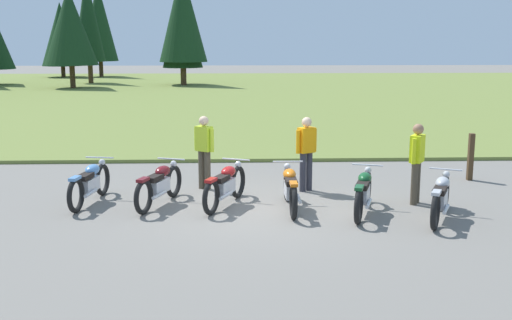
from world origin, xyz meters
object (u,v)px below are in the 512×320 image
motorcycle_maroon (160,184)px  rider_in_hivis_vest (417,159)px  motorcycle_red (226,185)px  motorcycle_sky_blue (90,183)px  motorcycle_british_green (364,192)px  motorcycle_silver (441,197)px  rider_checking_bike (204,148)px  motorcycle_orange (290,188)px  rider_with_back_turned (306,149)px  trail_marker_post (471,157)px

motorcycle_maroon → rider_in_hivis_vest: size_ratio=1.21×
rider_in_hivis_vest → motorcycle_red: bearing=-179.8°
motorcycle_sky_blue → motorcycle_maroon: 1.47m
motorcycle_maroon → motorcycle_british_green: (4.04, -0.80, 0.00)m
motorcycle_silver → rider_checking_bike: (-4.55, 2.63, 0.51)m
motorcycle_red → motorcycle_orange: (1.29, -0.31, 0.00)m
motorcycle_maroon → rider_with_back_turned: rider_with_back_turned is taller
rider_with_back_turned → trail_marker_post: 4.22m
motorcycle_sky_blue → motorcycle_orange: bearing=-8.5°
motorcycle_maroon → motorcycle_british_green: 4.12m
rider_with_back_turned → motorcycle_british_green: bearing=-64.6°
motorcycle_british_green → motorcycle_silver: size_ratio=1.04×
motorcycle_orange → rider_with_back_turned: bearing=71.9°
motorcycle_silver → trail_marker_post: bearing=60.9°
rider_in_hivis_vest → rider_with_back_turned: (-2.13, 1.18, 0.00)m
motorcycle_orange → rider_in_hivis_vest: (2.63, 0.33, 0.51)m
rider_in_hivis_vest → rider_checking_bike: bearing=161.7°
motorcycle_maroon → trail_marker_post: 7.51m
motorcycle_maroon → motorcycle_red: same height
rider_checking_bike → rider_in_hivis_vest: (4.41, -1.46, 0.00)m
motorcycle_orange → motorcycle_silver: same height
motorcycle_british_green → rider_in_hivis_vest: 1.52m
motorcycle_sky_blue → trail_marker_post: trail_marker_post is taller
motorcycle_red → trail_marker_post: (5.88, 2.13, 0.13)m
motorcycle_silver → motorcycle_maroon: bearing=167.0°
motorcycle_sky_blue → motorcycle_silver: same height
motorcycle_british_green → trail_marker_post: 4.27m
motorcycle_silver → rider_checking_bike: rider_checking_bike is taller
rider_checking_bike → rider_in_hivis_vest: size_ratio=1.00×
motorcycle_silver → rider_in_hivis_vest: 1.28m
motorcycle_maroon → rider_with_back_turned: size_ratio=1.21×
motorcycle_sky_blue → rider_checking_bike: bearing=27.0°
motorcycle_british_green → rider_with_back_turned: 2.16m
motorcycle_red → motorcycle_orange: 1.33m
motorcycle_british_green → rider_checking_bike: bearing=145.6°
motorcycle_maroon → motorcycle_orange: (2.64, -0.41, 0.00)m
motorcycle_orange → trail_marker_post: 5.20m
rider_with_back_turned → trail_marker_post: bearing=12.9°
motorcycle_maroon → rider_checking_bike: rider_checking_bike is taller
motorcycle_red → motorcycle_maroon: bearing=175.8°
rider_in_hivis_vest → rider_with_back_turned: bearing=151.1°
rider_in_hivis_vest → trail_marker_post: size_ratio=1.47×
motorcycle_orange → rider_in_hivis_vest: rider_in_hivis_vest is taller
motorcycle_sky_blue → motorcycle_orange: 4.14m
motorcycle_sky_blue → trail_marker_post: (8.69, 1.83, 0.13)m
motorcycle_maroon → rider_with_back_turned: 3.36m
motorcycle_silver → rider_checking_bike: size_ratio=1.16×
motorcycle_red → rider_checking_bike: rider_checking_bike is taller
motorcycle_silver → motorcycle_red: bearing=164.2°
rider_with_back_turned → rider_checking_bike: bearing=173.0°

